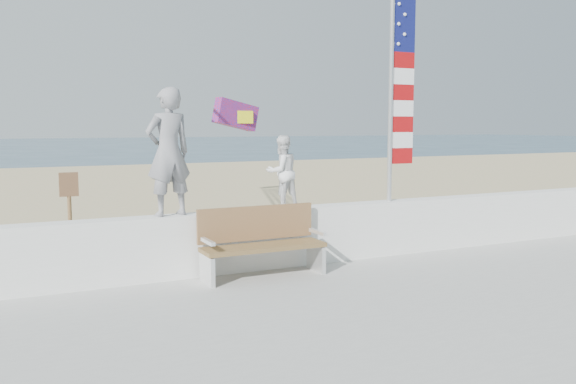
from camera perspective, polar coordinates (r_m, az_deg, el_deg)
name	(u,v)px	position (r m, az deg, el deg)	size (l,w,h in m)	color
ground	(337,314)	(7.79, 4.59, -11.31)	(220.00, 220.00, 0.00)	#2E495D
sand	(158,215)	(16.01, -12.06, -2.16)	(90.00, 40.00, 0.08)	tan
seawall	(271,238)	(9.36, -1.64, -4.32)	(30.00, 0.35, 0.90)	white
adult	(168,152)	(8.68, -11.13, 3.70)	(0.66, 0.43, 1.80)	gray
child	(282,172)	(9.31, -0.58, 1.89)	(0.54, 0.42, 1.12)	white
bench	(261,241)	(8.80, -2.53, -4.62)	(1.80, 0.57, 1.00)	brown
flag	(397,86)	(10.40, 10.19, 9.71)	(0.50, 0.08, 3.50)	silver
parafoil_kite	(237,115)	(12.20, -4.81, 7.19)	(1.00, 0.44, 0.67)	red
sign	(70,206)	(11.25, -19.76, -1.28)	(0.32, 0.07, 1.46)	brown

